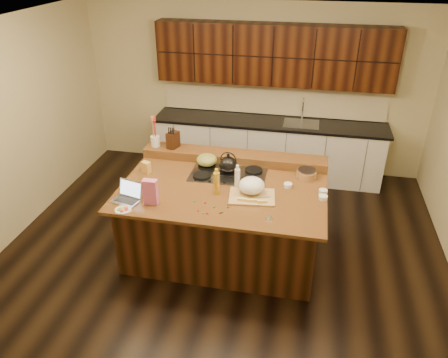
# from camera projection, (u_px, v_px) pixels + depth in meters

# --- Properties ---
(room) EXTENTS (5.52, 5.02, 2.72)m
(room) POSITION_uv_depth(u_px,v_px,m) (223.00, 154.00, 4.92)
(room) COLOR black
(room) RESTS_ON ground
(island) EXTENTS (2.40, 1.60, 0.92)m
(island) POSITION_uv_depth(u_px,v_px,m) (223.00, 219.00, 5.34)
(island) COLOR black
(island) RESTS_ON ground
(back_ledge) EXTENTS (2.40, 0.30, 0.12)m
(back_ledge) POSITION_uv_depth(u_px,v_px,m) (234.00, 157.00, 5.70)
(back_ledge) COLOR black
(back_ledge) RESTS_ON island
(cooktop) EXTENTS (0.92, 0.52, 0.05)m
(cooktop) POSITION_uv_depth(u_px,v_px,m) (228.00, 174.00, 5.37)
(cooktop) COLOR gray
(cooktop) RESTS_ON island
(back_counter) EXTENTS (3.70, 0.66, 2.40)m
(back_counter) POSITION_uv_depth(u_px,v_px,m) (270.00, 117.00, 6.95)
(back_counter) COLOR silver
(back_counter) RESTS_ON ground
(kettle) EXTENTS (0.29, 0.29, 0.20)m
(kettle) POSITION_uv_depth(u_px,v_px,m) (228.00, 165.00, 5.31)
(kettle) COLOR black
(kettle) RESTS_ON cooktop
(green_bowl) EXTENTS (0.34, 0.34, 0.14)m
(green_bowl) POSITION_uv_depth(u_px,v_px,m) (207.00, 160.00, 5.49)
(green_bowl) COLOR olive
(green_bowl) RESTS_ON cooktop
(laptop) EXTENTS (0.35, 0.30, 0.21)m
(laptop) POSITION_uv_depth(u_px,v_px,m) (128.00, 195.00, 4.85)
(laptop) COLOR #B7B7BC
(laptop) RESTS_ON island
(oil_bottle) EXTENTS (0.09, 0.09, 0.27)m
(oil_bottle) POSITION_uv_depth(u_px,v_px,m) (217.00, 183.00, 4.92)
(oil_bottle) COLOR #B98F20
(oil_bottle) RESTS_ON island
(vinegar_bottle) EXTENTS (0.07, 0.07, 0.25)m
(vinegar_bottle) POSITION_uv_depth(u_px,v_px,m) (237.00, 179.00, 5.04)
(vinegar_bottle) COLOR silver
(vinegar_bottle) RESTS_ON island
(wooden_tray) EXTENTS (0.55, 0.44, 0.21)m
(wooden_tray) POSITION_uv_depth(u_px,v_px,m) (252.00, 188.00, 4.92)
(wooden_tray) COLOR tan
(wooden_tray) RESTS_ON island
(ramekin_a) EXTENTS (0.13, 0.13, 0.04)m
(ramekin_a) POSITION_uv_depth(u_px,v_px,m) (323.00, 197.00, 4.87)
(ramekin_a) COLOR white
(ramekin_a) RESTS_ON island
(ramekin_b) EXTENTS (0.12, 0.12, 0.04)m
(ramekin_b) POSITION_uv_depth(u_px,v_px,m) (323.00, 192.00, 4.99)
(ramekin_b) COLOR white
(ramekin_b) RESTS_ON island
(ramekin_c) EXTENTS (0.12, 0.12, 0.04)m
(ramekin_c) POSITION_uv_depth(u_px,v_px,m) (288.00, 185.00, 5.11)
(ramekin_c) COLOR white
(ramekin_c) RESTS_ON island
(strainer_bowl) EXTENTS (0.29, 0.29, 0.09)m
(strainer_bowl) POSITION_uv_depth(u_px,v_px,m) (306.00, 174.00, 5.30)
(strainer_bowl) COLOR #996B3F
(strainer_bowl) RESTS_ON island
(kitchen_timer) EXTENTS (0.10, 0.10, 0.07)m
(kitchen_timer) POSITION_uv_depth(u_px,v_px,m) (269.00, 216.00, 4.52)
(kitchen_timer) COLOR silver
(kitchen_timer) RESTS_ON island
(pink_bag) EXTENTS (0.16, 0.09, 0.29)m
(pink_bag) POSITION_uv_depth(u_px,v_px,m) (150.00, 192.00, 4.73)
(pink_bag) COLOR #D06295
(pink_bag) RESTS_ON island
(candy_plate) EXTENTS (0.20, 0.20, 0.01)m
(candy_plate) POSITION_uv_depth(u_px,v_px,m) (123.00, 210.00, 4.68)
(candy_plate) COLOR white
(candy_plate) RESTS_ON island
(package_box) EXTENTS (0.12, 0.11, 0.15)m
(package_box) POSITION_uv_depth(u_px,v_px,m) (146.00, 167.00, 5.41)
(package_box) COLOR gold
(package_box) RESTS_ON island
(utensil_crock) EXTENTS (0.13, 0.13, 0.14)m
(utensil_crock) POSITION_uv_depth(u_px,v_px,m) (155.00, 141.00, 5.82)
(utensil_crock) COLOR white
(utensil_crock) RESTS_ON back_ledge
(knife_block) EXTENTS (0.16, 0.20, 0.22)m
(knife_block) POSITION_uv_depth(u_px,v_px,m) (173.00, 140.00, 5.76)
(knife_block) COLOR black
(knife_block) RESTS_ON back_ledge
(gumdrop_0) EXTENTS (0.02, 0.02, 0.02)m
(gumdrop_0) POSITION_uv_depth(u_px,v_px,m) (228.00, 207.00, 4.72)
(gumdrop_0) COLOR red
(gumdrop_0) RESTS_ON island
(gumdrop_1) EXTENTS (0.02, 0.02, 0.02)m
(gumdrop_1) POSITION_uv_depth(u_px,v_px,m) (203.00, 213.00, 4.62)
(gumdrop_1) COLOR #198C26
(gumdrop_1) RESTS_ON island
(gumdrop_2) EXTENTS (0.02, 0.02, 0.02)m
(gumdrop_2) POSITION_uv_depth(u_px,v_px,m) (207.00, 213.00, 4.61)
(gumdrop_2) COLOR red
(gumdrop_2) RESTS_ON island
(gumdrop_3) EXTENTS (0.02, 0.02, 0.02)m
(gumdrop_3) POSITION_uv_depth(u_px,v_px,m) (194.00, 201.00, 4.83)
(gumdrop_3) COLOR #198C26
(gumdrop_3) RESTS_ON island
(gumdrop_4) EXTENTS (0.02, 0.02, 0.02)m
(gumdrop_4) POSITION_uv_depth(u_px,v_px,m) (205.00, 203.00, 4.80)
(gumdrop_4) COLOR red
(gumdrop_4) RESTS_ON island
(gumdrop_5) EXTENTS (0.02, 0.02, 0.02)m
(gumdrop_5) POSITION_uv_depth(u_px,v_px,m) (228.00, 204.00, 4.77)
(gumdrop_5) COLOR #198C26
(gumdrop_5) RESTS_ON island
(gumdrop_6) EXTENTS (0.02, 0.02, 0.02)m
(gumdrop_6) POSITION_uv_depth(u_px,v_px,m) (198.00, 211.00, 4.66)
(gumdrop_6) COLOR red
(gumdrop_6) RESTS_ON island
(gumdrop_7) EXTENTS (0.02, 0.02, 0.02)m
(gumdrop_7) POSITION_uv_depth(u_px,v_px,m) (222.00, 212.00, 4.64)
(gumdrop_7) COLOR #198C26
(gumdrop_7) RESTS_ON island
(gumdrop_8) EXTENTS (0.02, 0.02, 0.02)m
(gumdrop_8) POSITION_uv_depth(u_px,v_px,m) (220.00, 213.00, 4.62)
(gumdrop_8) COLOR red
(gumdrop_8) RESTS_ON island
(gumdrop_9) EXTENTS (0.02, 0.02, 0.02)m
(gumdrop_9) POSITION_uv_depth(u_px,v_px,m) (214.00, 207.00, 4.72)
(gumdrop_9) COLOR #198C26
(gumdrop_9) RESTS_ON island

